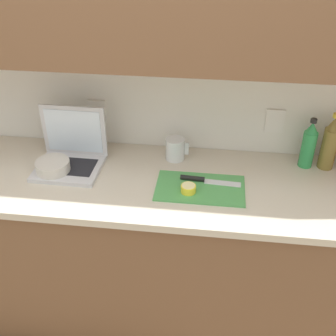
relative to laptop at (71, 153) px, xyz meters
The scene contains 11 objects.
ground_plane 1.03m from the laptop, 16.06° to the right, with size 12.00×12.00×0.00m, color #847056.
wall_back 0.66m from the laptop, 27.95° to the left, with size 5.20×0.38×2.60m.
counter_unit 0.59m from the laptop, 16.69° to the right, with size 2.23×0.62×0.92m.
laptop is the anchor object (origin of this frame).
cutting_board 0.64m from the laptop, 11.43° to the right, with size 0.39×0.23×0.01m, color #4C9E51.
knife 0.63m from the laptop, ahead, with size 0.27×0.05×0.02m.
lemon_half_cut 0.60m from the laptop, 16.08° to the right, with size 0.07×0.07×0.04m.
bottle_green_soda 1.12m from the laptop, ahead, with size 0.07×0.07×0.25m.
bottle_oil_tall 1.22m from the laptop, ahead, with size 0.07×0.07×0.28m.
measuring_cup 0.50m from the laptop, 13.02° to the left, with size 0.11×0.09×0.11m.
bowl_white 0.11m from the laptop, 122.00° to the right, with size 0.16×0.16×0.07m.
Camera 1 is at (0.38, -1.56, 2.03)m, focal length 45.00 mm.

